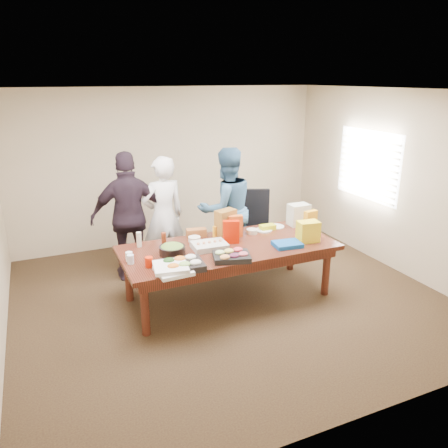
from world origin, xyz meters
name	(u,v)px	position (x,y,z in m)	size (l,w,h in m)	color
floor	(229,298)	(0.00, 0.00, -0.01)	(5.50, 5.00, 0.02)	#47301E
ceiling	(229,89)	(0.00, 0.00, 2.71)	(5.50, 5.00, 0.02)	white
wall_back	(171,166)	(0.00, 2.50, 1.35)	(5.50, 0.04, 2.70)	beige
wall_front	(362,282)	(0.00, -2.50, 1.35)	(5.50, 0.04, 2.70)	beige
wall_right	(396,182)	(2.75, 0.00, 1.35)	(0.04, 5.00, 2.70)	beige
window_panel	(368,165)	(2.72, 0.60, 1.50)	(0.03, 1.40, 1.10)	white
window_blinds	(366,165)	(2.68, 0.60, 1.50)	(0.04, 1.36, 1.00)	beige
conference_table	(229,272)	(0.00, 0.00, 0.38)	(2.80, 1.20, 0.75)	#4C1C0F
office_chair	(260,229)	(0.95, 0.90, 0.56)	(0.57, 0.57, 1.11)	black
person_center	(163,217)	(-0.56, 1.11, 0.90)	(0.65, 0.43, 1.79)	silver
person_right	(226,209)	(0.39, 0.97, 0.94)	(0.91, 0.71, 1.88)	#376084
person_left	(130,217)	(-1.04, 1.15, 0.94)	(1.10, 0.46, 1.88)	black
veggie_tray	(182,265)	(-0.78, -0.44, 0.79)	(0.49, 0.38, 0.07)	black
fruit_tray	(232,257)	(-0.15, -0.42, 0.78)	(0.44, 0.34, 0.07)	black
sheet_cake	(209,246)	(-0.27, 0.01, 0.79)	(0.43, 0.33, 0.08)	silver
salad_bowl	(172,250)	(-0.76, 0.02, 0.80)	(0.33, 0.33, 0.11)	black
chip_bag_blue	(287,244)	(0.69, -0.32, 0.78)	(0.35, 0.27, 0.05)	#0E4FA3
chip_bag_red	(231,232)	(0.07, 0.08, 0.90)	(0.21, 0.09, 0.31)	#C31900
chip_bag_yellow	(310,221)	(1.30, 0.06, 0.90)	(0.20, 0.08, 0.30)	#FFAD1E
chip_bag_orange	(235,226)	(0.22, 0.28, 0.90)	(0.20, 0.09, 0.30)	#D55618
mayo_jar	(229,232)	(0.13, 0.28, 0.83)	(0.10, 0.10, 0.15)	silver
mustard_bottle	(215,232)	(-0.05, 0.37, 0.83)	(0.05, 0.05, 0.16)	#F8AB1C
dressing_bottle	(164,240)	(-0.79, 0.30, 0.85)	(0.06, 0.06, 0.20)	maroon
ranch_bottle	(139,240)	(-1.08, 0.44, 0.85)	(0.07, 0.07, 0.20)	beige
banana_bunch	(268,227)	(0.77, 0.35, 0.79)	(0.22, 0.13, 0.07)	#CDD517
bread_loaf	(196,233)	(-0.27, 0.50, 0.80)	(0.27, 0.12, 0.11)	#9A592A
kraft_bag	(226,223)	(0.12, 0.37, 0.93)	(0.28, 0.16, 0.37)	brown
red_cup	(149,262)	(-1.12, -0.24, 0.81)	(0.09, 0.09, 0.12)	red
clear_cup_a	(131,259)	(-1.30, -0.06, 0.80)	(0.08, 0.08, 0.11)	white
clear_cup_b	(129,257)	(-1.30, 0.02, 0.81)	(0.08, 0.08, 0.11)	white
pizza_box_lower	(174,271)	(-0.91, -0.51, 0.77)	(0.38, 0.38, 0.04)	white
pizza_box_upper	(171,267)	(-0.94, -0.48, 0.82)	(0.38, 0.38, 0.04)	white
plate_a	(276,226)	(0.94, 0.41, 0.76)	(0.25, 0.25, 0.01)	white
plate_b	(264,230)	(0.70, 0.34, 0.76)	(0.24, 0.24, 0.02)	silver
dip_bowl_a	(252,231)	(0.49, 0.30, 0.78)	(0.15, 0.15, 0.06)	beige
dip_bowl_b	(194,239)	(-0.36, 0.33, 0.78)	(0.16, 0.16, 0.07)	white
grocery_bag_white	(298,215)	(1.30, 0.37, 0.91)	(0.30, 0.21, 0.32)	silver
grocery_bag_yellow	(308,231)	(1.04, -0.27, 0.89)	(0.28, 0.19, 0.28)	yellow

